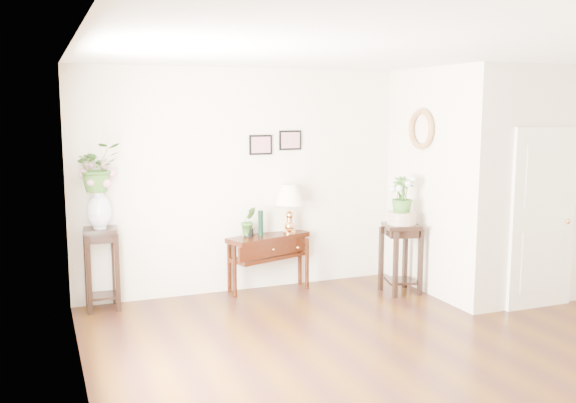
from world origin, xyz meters
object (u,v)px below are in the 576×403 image
table_lamp (290,206)px  plant_stand_b (401,259)px  console_table (268,263)px  plant_stand_a (102,269)px

table_lamp → plant_stand_b: table_lamp is taller
console_table → plant_stand_b: plant_stand_b is taller
console_table → plant_stand_b: bearing=-43.3°
table_lamp → plant_stand_b: 1.54m
console_table → plant_stand_b: size_ratio=1.23×
table_lamp → console_table: bearing=180.0°
table_lamp → plant_stand_a: size_ratio=0.67×
table_lamp → plant_stand_b: bearing=-29.6°
plant_stand_a → table_lamp: bearing=0.0°
console_table → table_lamp: bearing=-18.6°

